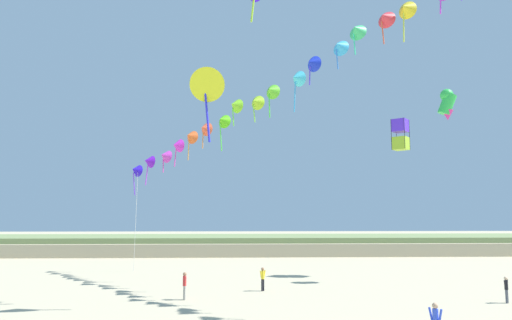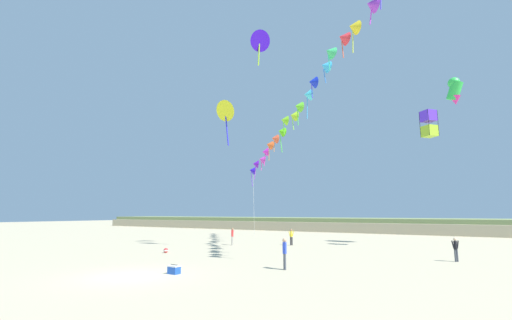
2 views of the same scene
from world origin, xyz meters
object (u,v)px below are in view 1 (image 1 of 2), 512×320
at_px(person_near_right, 185,284).
at_px(large_kite_low_lead, 208,84).
at_px(person_near_left, 263,277).
at_px(person_far_left, 506,288).
at_px(large_kite_mid_trail, 447,103).
at_px(large_kite_high_solo, 400,135).

xyz_separation_m(person_near_right, large_kite_low_lead, (1.44, -3.01, 11.40)).
xyz_separation_m(person_near_left, person_near_right, (-4.83, -2.94, 0.05)).
bearing_deg(person_far_left, person_near_right, 174.82).
bearing_deg(person_near_right, person_near_left, 31.28).
xyz_separation_m(person_far_left, large_kite_mid_trail, (0.66, 7.58, 12.73)).
bearing_deg(large_kite_low_lead, person_far_left, 4.38).
bearing_deg(person_near_left, person_far_left, -18.51).
bearing_deg(person_near_right, person_far_left, -5.18).
bearing_deg(person_near_right, large_kite_mid_trail, 16.97).
bearing_deg(large_kite_high_solo, person_far_left, -80.80).
distance_m(person_near_right, person_far_left, 18.73).
distance_m(person_near_left, large_kite_mid_trail, 19.48).
relative_size(large_kite_low_lead, large_kite_high_solo, 1.67).
xyz_separation_m(large_kite_mid_trail, large_kite_high_solo, (-2.46, 3.56, -1.86)).
bearing_deg(person_near_left, large_kite_high_solo, 28.47).
relative_size(person_near_left, large_kite_mid_trail, 0.63).
relative_size(person_near_left, person_near_right, 0.95).
height_order(person_near_right, large_kite_mid_trail, large_kite_mid_trail).
bearing_deg(large_kite_mid_trail, person_near_left, -168.46).
distance_m(person_far_left, large_kite_low_lead, 20.72).
xyz_separation_m(large_kite_low_lead, large_kite_mid_trail, (17.87, 8.90, 1.26)).
bearing_deg(person_far_left, large_kite_mid_trail, 85.02).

